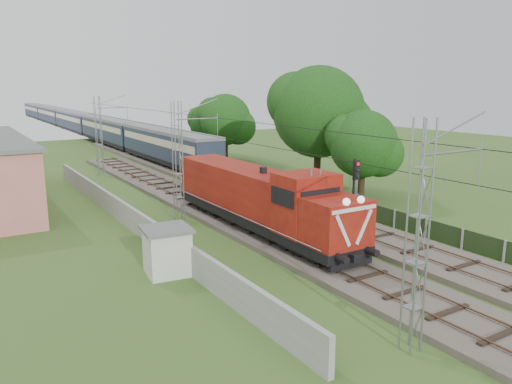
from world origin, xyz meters
TOP-DOWN VIEW (x-y plane):
  - ground at (0.00, 0.00)m, footprint 140.00×140.00m
  - track_main at (0.00, 7.00)m, footprint 4.20×70.00m
  - track_side at (5.00, 20.00)m, footprint 4.20×80.00m
  - catenary at (-2.95, 12.00)m, footprint 3.31×70.00m
  - boundary_wall at (-6.50, 12.00)m, footprint 0.25×40.00m
  - fence at (8.00, 3.00)m, footprint 0.12×32.00m
  - locomotive at (0.00, 6.63)m, footprint 3.01×17.18m
  - coach_rake at (5.00, 80.15)m, footprint 3.06×114.24m
  - signal_post at (3.21, 1.68)m, footprint 0.55×0.43m
  - relay_hut at (-7.40, 3.16)m, footprint 2.50×2.50m
  - tree_a at (11.63, 9.86)m, footprint 5.54×5.28m
  - tree_b at (11.50, 15.24)m, footprint 8.24×7.85m
  - tree_c at (11.85, 32.80)m, footprint 6.22×5.93m
  - tree_d at (11.85, 36.80)m, footprint 5.31×5.06m

SIDE VIEW (x-z plane):
  - ground at x=0.00m, z-range 0.00..0.00m
  - track_main at x=0.00m, z-range -0.04..0.41m
  - track_side at x=5.00m, z-range -0.04..0.41m
  - fence at x=8.00m, z-range 0.00..1.20m
  - boundary_wall at x=-6.50m, z-range 0.00..1.50m
  - relay_hut at x=-7.40m, z-range 0.01..2.34m
  - locomotive at x=0.00m, z-range 0.07..4.43m
  - coach_rake at x=5.00m, z-range 0.77..4.30m
  - signal_post at x=3.21m, z-range 0.94..5.95m
  - catenary at x=-2.95m, z-range 0.05..8.05m
  - tree_d at x=11.85m, z-range 0.85..7.74m
  - tree_a at x=11.63m, z-range 0.89..8.07m
  - tree_c at x=11.85m, z-range 1.00..9.06m
  - tree_b at x=11.50m, z-range 1.32..12.01m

